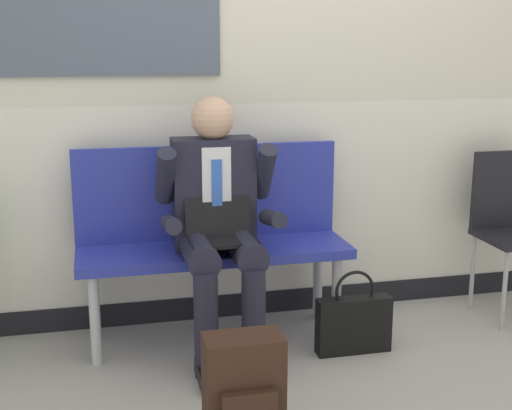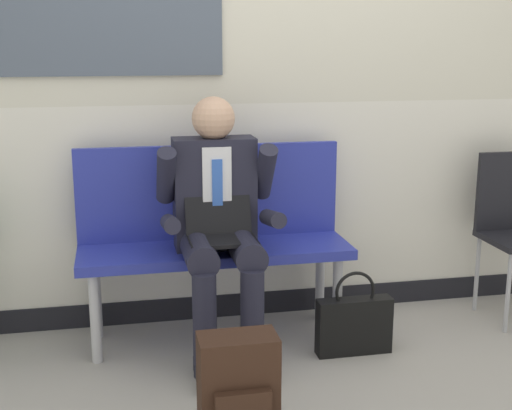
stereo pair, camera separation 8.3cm
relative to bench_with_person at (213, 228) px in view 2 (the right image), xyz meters
name	(u,v)px [view 2 (the right image)]	position (x,y,z in m)	size (l,w,h in m)	color
ground_plane	(290,351)	(0.34, -0.31, -0.57)	(18.00, 18.00, 0.00)	#9E9991
station_wall	(263,75)	(0.32, 0.27, 0.75)	(5.66, 0.16, 2.69)	beige
bench_with_person	(213,228)	(0.00, 0.00, 0.00)	(1.36, 0.42, 0.99)	#28339E
person_seated	(219,220)	(0.00, -0.21, 0.09)	(0.57, 0.70, 1.25)	#1E1E2D
backpack	(238,392)	(-0.06, -1.05, -0.36)	(0.30, 0.20, 0.44)	#331E14
handbag	(354,324)	(0.64, -0.39, -0.42)	(0.37, 0.09, 0.42)	black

